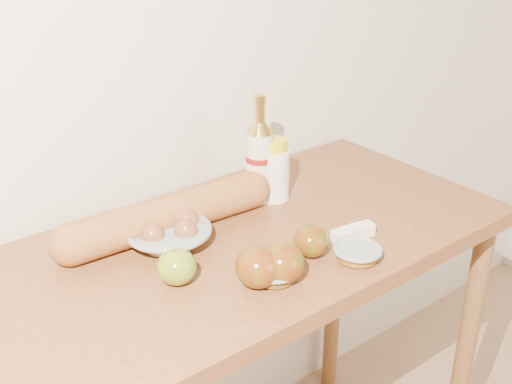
{
  "coord_description": "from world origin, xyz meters",
  "views": [
    {
      "loc": [
        -0.75,
        0.2,
        1.6
      ],
      "look_at": [
        0.0,
        1.15,
        1.02
      ],
      "focal_mm": 45.0,
      "sensor_mm": 36.0,
      "label": 1
    }
  ],
  "objects_px": {
    "bourbon_bottle": "(259,159)",
    "egg_bowl": "(168,233)",
    "cream_bottle": "(273,171)",
    "baguette": "(168,215)",
    "table": "(248,283)"
  },
  "relations": [
    {
      "from": "baguette",
      "to": "table",
      "type": "bearing_deg",
      "value": -41.41
    },
    {
      "from": "table",
      "to": "egg_bowl",
      "type": "relative_size",
      "value": 4.84
    },
    {
      "from": "cream_bottle",
      "to": "baguette",
      "type": "distance_m",
      "value": 0.3
    },
    {
      "from": "table",
      "to": "egg_bowl",
      "type": "xyz_separation_m",
      "value": [
        -0.15,
        0.08,
        0.15
      ]
    },
    {
      "from": "bourbon_bottle",
      "to": "egg_bowl",
      "type": "bearing_deg",
      "value": -165.31
    },
    {
      "from": "cream_bottle",
      "to": "baguette",
      "type": "height_order",
      "value": "cream_bottle"
    },
    {
      "from": "table",
      "to": "egg_bowl",
      "type": "bearing_deg",
      "value": 153.03
    },
    {
      "from": "cream_bottle",
      "to": "egg_bowl",
      "type": "height_order",
      "value": "cream_bottle"
    },
    {
      "from": "egg_bowl",
      "to": "baguette",
      "type": "xyz_separation_m",
      "value": [
        0.03,
        0.04,
        0.02
      ]
    },
    {
      "from": "bourbon_bottle",
      "to": "egg_bowl",
      "type": "distance_m",
      "value": 0.3
    },
    {
      "from": "cream_bottle",
      "to": "bourbon_bottle",
      "type": "bearing_deg",
      "value": 160.32
    },
    {
      "from": "cream_bottle",
      "to": "baguette",
      "type": "xyz_separation_m",
      "value": [
        -0.29,
        0.01,
        -0.03
      ]
    },
    {
      "from": "table",
      "to": "baguette",
      "type": "height_order",
      "value": "baguette"
    },
    {
      "from": "bourbon_bottle",
      "to": "cream_bottle",
      "type": "bearing_deg",
      "value": -17.73
    },
    {
      "from": "table",
      "to": "bourbon_bottle",
      "type": "relative_size",
      "value": 4.48
    }
  ]
}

